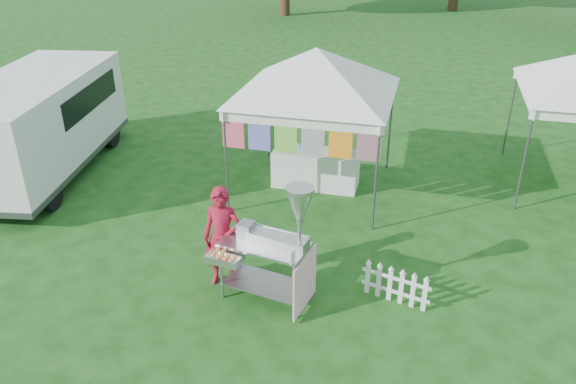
# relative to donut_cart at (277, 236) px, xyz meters

# --- Properties ---
(ground) EXTENTS (120.00, 120.00, 0.00)m
(ground) POSITION_rel_donut_cart_xyz_m (-0.27, 0.43, -1.17)
(ground) COLOR #154012
(ground) RESTS_ON ground
(canopy_main) EXTENTS (4.24, 4.24, 3.45)m
(canopy_main) POSITION_rel_donut_cart_xyz_m (-0.27, 3.93, 1.81)
(canopy_main) COLOR #59595E
(canopy_main) RESTS_ON ground
(donut_cart) EXTENTS (1.56, 0.97, 2.00)m
(donut_cart) POSITION_rel_donut_cart_xyz_m (0.00, 0.00, 0.00)
(donut_cart) COLOR gray
(donut_cart) RESTS_ON ground
(vendor) EXTENTS (0.64, 0.44, 1.68)m
(vendor) POSITION_rel_donut_cart_xyz_m (-0.94, 0.26, -0.33)
(vendor) COLOR maroon
(vendor) RESTS_ON ground
(cargo_van) EXTENTS (2.93, 5.49, 2.17)m
(cargo_van) POSITION_rel_donut_cart_xyz_m (-6.33, 3.33, -0.01)
(cargo_van) COLOR white
(cargo_van) RESTS_ON ground
(picket_fence) EXTENTS (1.05, 0.30, 0.56)m
(picket_fence) POSITION_rel_donut_cart_xyz_m (1.73, 0.44, -0.89)
(picket_fence) COLOR white
(picket_fence) RESTS_ON ground
(display_table) EXTENTS (1.80, 0.70, 0.79)m
(display_table) POSITION_rel_donut_cart_xyz_m (-0.26, 4.07, -0.78)
(display_table) COLOR white
(display_table) RESTS_ON ground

